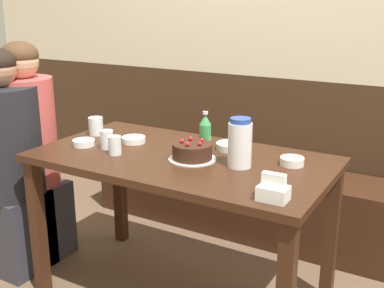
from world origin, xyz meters
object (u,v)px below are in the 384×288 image
bowl_rice_small (231,146)px  person_pale_blue_shirt (7,163)px  bowl_side_dish (84,143)px  glass_tumbler_short (107,139)px  napkin_holder (273,191)px  bowl_soup_white (292,161)px  water_pitcher (240,143)px  soju_bottle (205,132)px  bowl_sauce_shallow (134,140)px  glass_water_tall (96,126)px  bench_seat (249,199)px  birthday_cake (192,152)px  glass_shot_small (115,145)px  person_teal_shirt (30,159)px

bowl_rice_small → person_pale_blue_shirt: person_pale_blue_shirt is taller
bowl_side_dish → glass_tumbler_short: bearing=9.7°
napkin_holder → bowl_soup_white: size_ratio=1.03×
water_pitcher → soju_bottle: bearing=150.7°
bowl_side_dish → bowl_sauce_shallow: bowl_side_dish is taller
glass_tumbler_short → soju_bottle: bearing=26.4°
glass_water_tall → glass_tumbler_short: size_ratio=1.06×
glass_tumbler_short → bench_seat: bearing=67.3°
birthday_cake → glass_shot_small: birthday_cake is taller
soju_bottle → person_teal_shirt: 1.06m
water_pitcher → bowl_side_dish: size_ratio=1.97×
birthday_cake → person_teal_shirt: size_ratio=0.18×
bench_seat → glass_water_tall: 1.11m
bench_seat → glass_water_tall: glass_water_tall is taller
bowl_side_dish → glass_tumbler_short: 0.14m
person_teal_shirt → glass_tumbler_short: bearing=-0.9°
person_teal_shirt → glass_water_tall: bearing=23.4°
bowl_rice_small → glass_water_tall: glass_water_tall is taller
bowl_soup_white → person_pale_blue_shirt: (-1.45, -0.36, -0.15)m
napkin_holder → water_pitcher: bearing=133.8°
bowl_rice_small → person_teal_shirt: 1.16m
birthday_cake → bowl_sauce_shallow: (-0.40, 0.09, -0.02)m
glass_water_tall → bench_seat: bearing=51.4°
water_pitcher → bowl_rice_small: (-0.14, 0.21, -0.09)m
bowl_soup_white → bowl_side_dish: bowl_soup_white is taller
soju_bottle → glass_tumbler_short: bearing=-153.6°
water_pitcher → person_teal_shirt: bearing=-176.9°
bench_seat → bowl_rice_small: size_ratio=14.83×
bench_seat → glass_water_tall: size_ratio=22.03×
water_pitcher → bowl_side_dish: 0.82m
soju_bottle → glass_water_tall: (-0.65, -0.05, -0.04)m
person_teal_shirt → bowl_rice_small: bearing=14.2°
glass_tumbler_short → person_teal_shirt: size_ratio=0.07×
soju_bottle → glass_shot_small: size_ratio=2.17×
water_pitcher → person_teal_shirt: 1.29m
glass_tumbler_short → glass_water_tall: bearing=142.2°
glass_water_tall → glass_tumbler_short: bearing=-37.8°
bowl_sauce_shallow → napkin_holder: bearing=-21.2°
bench_seat → glass_tumbler_short: bearing=-112.7°
birthday_cake → soju_bottle: soju_bottle is taller
soju_bottle → person_pale_blue_shirt: bearing=-160.4°
bowl_side_dish → glass_water_tall: (-0.08, 0.19, 0.03)m
bowl_soup_white → glass_water_tall: 1.09m
napkin_holder → bowl_rice_small: 0.64m
glass_water_tall → person_pale_blue_shirt: person_pale_blue_shirt is taller
birthday_cake → person_teal_shirt: person_teal_shirt is taller
soju_bottle → glass_water_tall: soju_bottle is taller
birthday_cake → glass_water_tall: bearing=171.0°
napkin_holder → glass_water_tall: size_ratio=1.13×
bowl_sauce_shallow → glass_shot_small: glass_shot_small is taller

